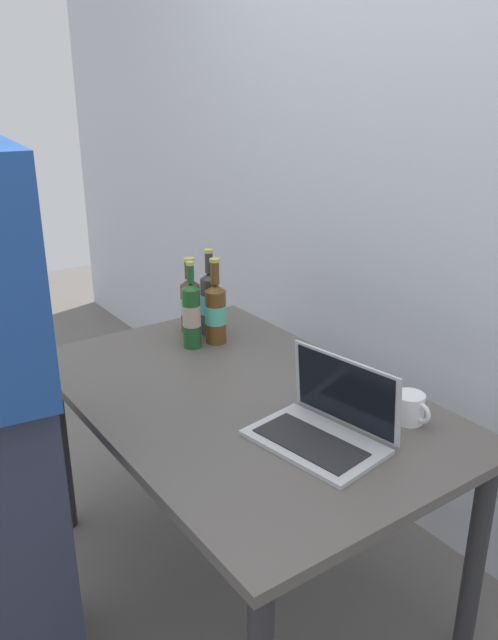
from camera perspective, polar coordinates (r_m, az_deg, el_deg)
ground_plane at (r=2.30m, az=-0.73°, el=-22.35°), size 8.00×8.00×0.00m
desk at (r=1.93m, az=-0.81°, el=-8.87°), size 1.34×0.85×0.70m
laptop at (r=1.67m, az=6.93°, el=-9.15°), size 0.37×0.29×0.21m
beer_bottle_brown at (r=2.22m, az=-3.03°, el=0.79°), size 0.08×0.08×0.31m
beer_bottle_green at (r=2.33m, az=-5.30°, el=1.54°), size 0.07×0.07×0.28m
beer_bottle_dark at (r=2.18m, az=-5.20°, el=0.56°), size 0.06×0.06×0.31m
beer_bottle_amber at (r=2.29m, az=-3.55°, el=1.66°), size 0.07×0.07×0.32m
coffee_mug at (r=1.79m, az=14.25°, el=-7.69°), size 0.11×0.08×0.08m
back_wall at (r=2.21m, az=15.93°, el=12.91°), size 6.00×0.10×2.60m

